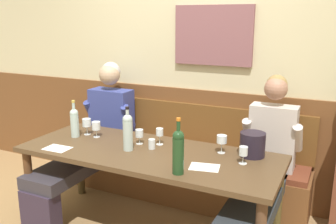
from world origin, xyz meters
TOP-DOWN VIEW (x-y plane):
  - room_wall_back at (0.00, 1.09)m, footprint 6.80×0.12m
  - wood_wainscot_panel at (0.00, 1.04)m, footprint 6.80×0.03m
  - wall_bench at (0.00, 0.83)m, footprint 2.40×0.42m
  - dining_table at (0.00, 0.14)m, footprint 2.10×0.81m
  - person_right_seat at (-0.80, 0.48)m, footprint 0.54×1.26m
  - person_center_left_seat at (0.85, 0.45)m, footprint 0.49×1.25m
  - ice_bucket at (0.77, 0.40)m, footprint 0.19×0.19m
  - wine_bottle_green_tall at (-0.77, 0.18)m, footprint 0.07×0.07m
  - wine_bottle_amber_mid at (-0.16, 0.09)m, footprint 0.08×0.08m
  - wine_bottle_clear_water at (0.39, -0.15)m, footprint 0.08×0.08m
  - wine_glass_by_bottle at (-0.15, 0.26)m, footprint 0.07×0.07m
  - wine_glass_mid_left at (0.75, 0.21)m, footprint 0.06×0.06m
  - wine_glass_mid_right at (-0.39, 0.44)m, footprint 0.07×0.07m
  - wine_glass_center_front at (0.54, 0.36)m, footprint 0.08×0.08m
  - wine_glass_right_end at (-0.71, 0.28)m, footprint 0.08×0.08m
  - wine_glass_left_end at (0.01, 0.32)m, footprint 0.06×0.06m
  - wine_glass_near_bucket at (-0.59, 0.26)m, footprint 0.08×0.08m
  - water_tumbler_center at (0.00, 0.20)m, footprint 0.06×0.06m
  - tasting_sheet_left_guest at (-0.70, -0.13)m, footprint 0.21×0.15m
  - tasting_sheet_right_guest at (0.52, 0.03)m, footprint 0.24×0.19m

SIDE VIEW (x-z plane):
  - wall_bench at x=0.00m, z-range -0.19..0.75m
  - wood_wainscot_panel at x=0.00m, z-range 0.00..1.08m
  - person_center_left_seat at x=0.85m, z-range -0.03..1.27m
  - person_right_seat at x=-0.80m, z-range -0.02..1.31m
  - dining_table at x=0.00m, z-range 0.28..1.01m
  - tasting_sheet_left_guest at x=-0.70m, z-range 0.73..0.73m
  - tasting_sheet_right_guest at x=0.52m, z-range 0.73..0.73m
  - water_tumbler_center at x=0.00m, z-range 0.73..0.81m
  - wine_glass_mid_left at x=0.75m, z-range 0.75..0.88m
  - wine_glass_by_bottle at x=-0.15m, z-range 0.76..0.88m
  - wine_glass_mid_right at x=-0.39m, z-range 0.75..0.89m
  - ice_bucket at x=0.77m, z-range 0.73..0.92m
  - wine_glass_near_bucket at x=-0.59m, z-range 0.76..0.90m
  - wine_glass_left_end at x=0.01m, z-range 0.76..0.90m
  - wine_glass_center_front at x=0.54m, z-range 0.76..0.91m
  - wine_glass_right_end at x=-0.71m, z-range 0.76..0.91m
  - wine_bottle_green_tall at x=-0.77m, z-range 0.70..1.04m
  - wine_bottle_amber_mid at x=-0.16m, z-range 0.71..1.07m
  - wine_bottle_clear_water at x=0.39m, z-range 0.70..1.09m
  - room_wall_back at x=0.00m, z-range 0.00..2.80m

